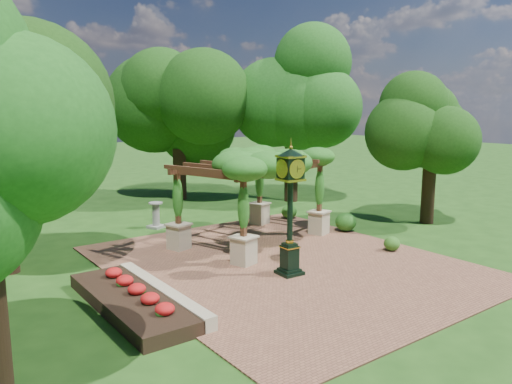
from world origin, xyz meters
TOP-DOWN VIEW (x-y plane):
  - ground at (0.00, 0.00)m, footprint 120.00×120.00m
  - brick_plaza at (0.00, 1.00)m, footprint 10.00×12.00m
  - border_wall at (-4.60, 0.50)m, footprint 0.35×5.00m
  - flower_bed at (-5.50, 0.50)m, footprint 1.50×5.00m
  - pedestal_clock at (-0.56, 0.03)m, footprint 0.82×0.82m
  - pergola at (0.83, 3.82)m, footprint 6.51×5.07m
  - sundial at (-1.16, 8.10)m, footprint 0.79×0.79m
  - shrub_front at (4.02, -0.21)m, footprint 0.73×0.73m
  - shrub_mid at (4.80, 2.76)m, footprint 1.13×1.13m
  - shrub_back at (4.47, 5.97)m, footprint 0.80×0.80m
  - tree_north at (2.89, 13.54)m, footprint 5.08×5.08m
  - tree_east_far at (7.51, 9.40)m, footprint 5.16×5.16m
  - tree_east_near at (8.94, 1.77)m, footprint 3.48×3.48m

SIDE VIEW (x-z plane):
  - ground at x=0.00m, z-range 0.00..0.00m
  - brick_plaza at x=0.00m, z-range 0.00..0.04m
  - flower_bed at x=-5.50m, z-range 0.00..0.36m
  - border_wall at x=-4.60m, z-range 0.00..0.40m
  - shrub_front at x=4.02m, z-range 0.04..0.55m
  - shrub_back at x=4.47m, z-range 0.04..0.68m
  - shrub_mid at x=4.80m, z-range 0.04..0.81m
  - sundial at x=-1.16m, z-range -0.07..1.04m
  - pedestal_clock at x=-0.56m, z-range 0.39..4.33m
  - pergola at x=0.83m, z-range 1.16..4.76m
  - tree_east_near at x=8.94m, z-range 1.20..7.68m
  - tree_north at x=2.89m, z-range 1.37..8.69m
  - tree_east_far at x=7.51m, z-range 1.69..10.67m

